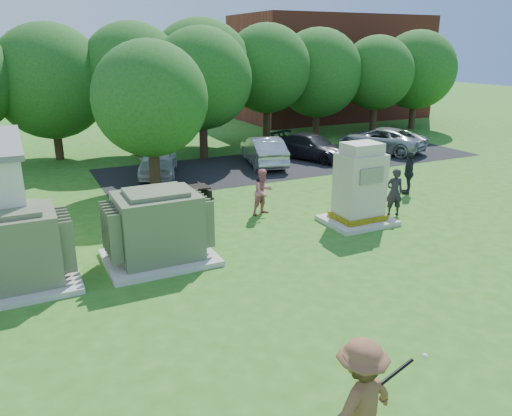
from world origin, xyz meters
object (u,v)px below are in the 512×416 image
batter (360,403)px  person_walking_right (409,173)px  transformer_left (12,251)px  person_by_generator (394,192)px  picnic_table (183,196)px  transformer_right (158,228)px  generator_cabinet (359,189)px  car_silver_b (381,140)px  person_at_picnic (263,192)px  car_silver_a (263,151)px  car_white (158,160)px  car_dark (312,147)px

batter → person_walking_right: batter is taller
transformer_left → person_by_generator: bearing=0.8°
picnic_table → transformer_right: bearing=-116.7°
generator_cabinet → car_silver_b: size_ratio=0.56×
person_at_picnic → car_silver_a: (3.50, 6.90, -0.11)m
person_by_generator → car_silver_b: 11.31m
person_at_picnic → person_walking_right: 6.50m
person_walking_right → generator_cabinet: bearing=-22.5°
car_white → transformer_left: bearing=-103.6°
picnic_table → car_silver_a: size_ratio=0.43×
generator_cabinet → car_silver_b: (8.45, 9.13, -0.52)m
person_by_generator → person_walking_right: person_walking_right is taller
picnic_table → person_at_picnic: size_ratio=1.14×
transformer_right → car_silver_a: 12.18m
car_white → car_dark: (8.24, -0.30, -0.03)m
batter → car_silver_a: size_ratio=0.46×
transformer_left → person_at_picnic: transformer_left is taller
transformer_right → car_silver_a: bearing=49.2°
car_silver_b → car_white: bearing=-25.4°
person_walking_right → car_white: 11.23m
person_walking_right → car_white: (-8.33, 7.53, -0.19)m
transformer_right → person_walking_right: bearing=10.6°
transformer_right → car_dark: (10.88, 9.29, -0.32)m
picnic_table → generator_cabinet: bearing=-39.5°
generator_cabinet → person_walking_right: size_ratio=1.59×
generator_cabinet → person_by_generator: (1.63, 0.10, -0.36)m
person_by_generator → car_dark: person_by_generator is taller
car_silver_b → transformer_left: bearing=2.1°
car_silver_a → car_silver_b: size_ratio=0.88×
generator_cabinet → picnic_table: size_ratio=1.46×
car_white → car_silver_b: (12.78, -0.39, 0.01)m
transformer_right → person_by_generator: bearing=1.2°
generator_cabinet → person_by_generator: generator_cabinet is taller
person_by_generator → person_at_picnic: person_by_generator is taller
batter → picnic_table: bearing=-106.1°
transformer_left → person_at_picnic: 8.49m
transformer_right → person_at_picnic: (4.47, 2.32, -0.14)m
generator_cabinet → car_dark: size_ratio=0.62×
car_white → person_at_picnic: bearing=-56.0°
generator_cabinet → batter: bearing=-127.1°
batter → car_silver_b: size_ratio=0.40×
transformer_left → car_white: size_ratio=0.75×
batter → transformer_right: bearing=-95.1°
person_walking_right → car_silver_a: person_walking_right is taller
transformer_right → person_walking_right: (10.97, 2.06, -0.10)m
picnic_table → batter: batter is taller
batter → car_silver_b: 22.89m
transformer_left → person_at_picnic: size_ratio=1.80×
person_at_picnic → car_dark: person_at_picnic is taller
person_by_generator → person_walking_right: bearing=-121.4°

